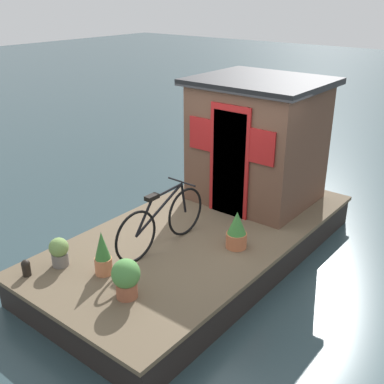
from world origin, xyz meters
The scene contains 9 objects.
ground_plane centered at (0.00, 0.00, 0.00)m, with size 60.00×60.00×0.00m, color #2D4247.
houseboat_deck centered at (0.00, 0.00, 0.25)m, with size 5.33×2.66×0.49m.
houseboat_cabin centered at (1.55, 0.00, 1.54)m, with size 1.82×2.07×2.07m.
bicycle centered at (-0.73, 0.11, 0.89)m, with size 1.73×0.50×0.88m.
potted_plant_fern centered at (-1.94, 0.84, 0.70)m, with size 0.26×0.26×0.40m.
potted_plant_ivy centered at (-1.88, -0.35, 0.76)m, with size 0.34×0.34×0.50m.
potted_plant_thyme centered at (-1.71, 0.25, 0.78)m, with size 0.23×0.23×0.60m.
potted_plant_geranium centered at (-0.08, -0.71, 0.75)m, with size 0.30×0.30×0.55m.
mooring_bollard centered at (-2.36, 0.98, 0.61)m, with size 0.12×0.12×0.22m.
Camera 1 is at (-5.05, -3.87, 3.86)m, focal length 44.11 mm.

